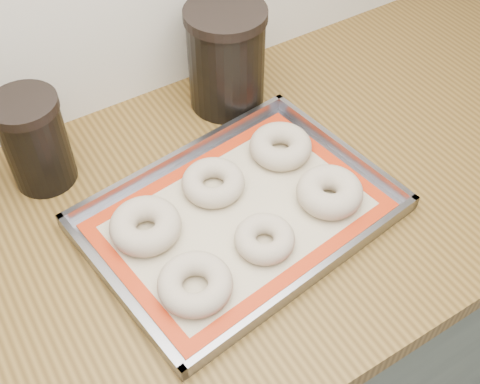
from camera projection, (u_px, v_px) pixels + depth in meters
cabinet at (169, 379)px, 1.26m from camera, size 3.00×0.65×0.86m
countertop at (143, 252)px, 0.93m from camera, size 3.06×0.68×0.04m
baking_tray at (240, 215)px, 0.94m from camera, size 0.50×0.39×0.03m
baking_mat at (240, 215)px, 0.94m from camera, size 0.45×0.34×0.00m
bagel_front_left at (195, 284)px, 0.84m from camera, size 0.11×0.11×0.04m
bagel_front_mid at (265, 239)px, 0.89m from camera, size 0.11×0.11×0.03m
bagel_front_right at (330, 192)px, 0.95m from camera, size 0.12×0.12×0.04m
bagel_back_left at (145, 226)px, 0.91m from camera, size 0.13×0.13×0.04m
bagel_back_mid at (213, 182)px, 0.97m from camera, size 0.12×0.12×0.03m
bagel_back_right at (281, 146)px, 1.02m from camera, size 0.12×0.12×0.04m
canister_mid at (35, 141)px, 0.95m from camera, size 0.11×0.11×0.16m
canister_right at (226, 58)px, 1.07m from camera, size 0.14×0.14×0.19m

